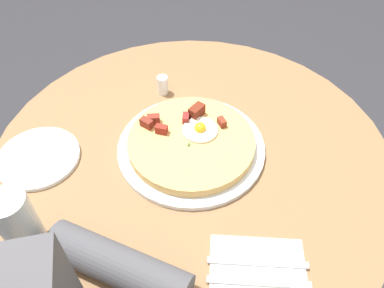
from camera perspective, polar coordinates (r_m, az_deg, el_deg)
ground_plane at (r=1.47m, az=-0.02°, el=-19.41°), size 6.00×6.00×0.00m
dining_table at (r=1.00m, az=-0.03°, el=-7.30°), size 0.91×0.91×0.70m
pizza_plate at (r=0.87m, az=0.04°, el=-0.47°), size 0.33×0.33×0.01m
breakfast_pizza at (r=0.86m, az=0.01°, el=0.47°), size 0.29×0.29×0.05m
bread_plate at (r=0.92m, az=-21.94°, el=-1.88°), size 0.18×0.18×0.01m
napkin at (r=0.72m, az=9.81°, el=-18.49°), size 0.18×0.20×0.00m
fork at (r=0.71m, az=9.94°, el=-19.67°), size 0.06×0.18×0.00m
knife at (r=0.72m, az=9.78°, el=-17.04°), size 0.06×0.18×0.00m
water_glass at (r=0.74m, az=-24.52°, el=-10.65°), size 0.07×0.07×0.14m
salt_shaker at (r=1.01m, az=-4.39°, el=8.78°), size 0.03×0.03×0.05m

